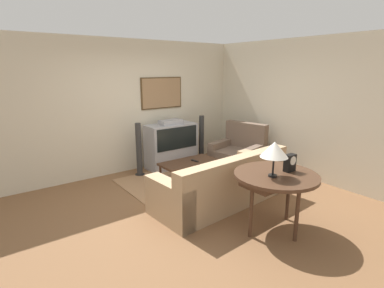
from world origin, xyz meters
TOP-DOWN VIEW (x-y plane):
  - ground_plane at (0.00, 0.00)m, footprint 12.00×12.00m
  - wall_back at (0.01, 2.13)m, footprint 12.00×0.10m
  - wall_right at (2.63, 0.00)m, footprint 0.06×12.00m
  - area_rug at (0.63, 0.85)m, footprint 2.45×1.77m
  - tv at (0.79, 1.74)m, footprint 1.09×0.51m
  - couch at (0.47, -0.29)m, footprint 2.33×1.04m
  - armchair at (1.86, 0.74)m, footprint 1.03×1.12m
  - coffee_table at (0.59, 0.81)m, footprint 1.10×0.52m
  - console_table at (0.46, -1.31)m, footprint 1.09×1.09m
  - table_lamp at (0.34, -1.35)m, footprint 0.35×0.35m
  - mantel_clock at (0.68, -1.35)m, footprint 0.16×0.10m
  - remote at (0.69, 0.75)m, footprint 0.07×0.16m
  - speaker_tower_left at (-0.01, 1.69)m, footprint 0.19×0.19m
  - speaker_tower_right at (1.60, 1.69)m, footprint 0.19×0.19m

SIDE VIEW (x-z plane):
  - ground_plane at x=0.00m, z-range 0.00..0.00m
  - area_rug at x=0.63m, z-range 0.00..0.01m
  - couch at x=0.47m, z-range -0.11..0.72m
  - armchair at x=1.86m, z-range -0.18..0.81m
  - coffee_table at x=0.59m, z-range 0.16..0.56m
  - remote at x=0.69m, z-range 0.40..0.42m
  - tv at x=0.79m, z-range -0.03..1.02m
  - speaker_tower_left at x=-0.01m, z-range -0.03..1.05m
  - speaker_tower_right at x=1.60m, z-range -0.03..1.05m
  - console_table at x=0.46m, z-range 0.33..1.13m
  - mantel_clock at x=0.68m, z-range 0.80..1.03m
  - table_lamp at x=0.34m, z-range 0.92..1.38m
  - wall_right at x=2.63m, z-range 0.00..2.70m
  - wall_back at x=0.01m, z-range 0.00..2.70m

